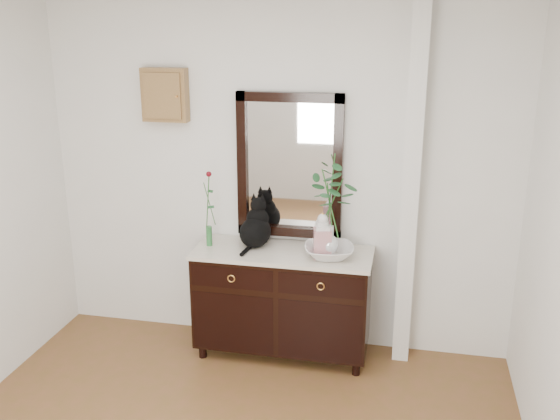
% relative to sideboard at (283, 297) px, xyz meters
% --- Properties ---
extents(wall_back, '(3.60, 0.04, 2.70)m').
position_rel_sideboard_xyz_m(wall_back, '(-0.10, 0.25, 0.88)').
color(wall_back, silver).
rests_on(wall_back, ground).
extents(pilaster, '(0.12, 0.20, 2.70)m').
position_rel_sideboard_xyz_m(pilaster, '(0.90, 0.17, 0.88)').
color(pilaster, silver).
rests_on(pilaster, ground).
extents(sideboard, '(1.33, 0.52, 0.82)m').
position_rel_sideboard_xyz_m(sideboard, '(0.00, 0.00, 0.00)').
color(sideboard, black).
rests_on(sideboard, ground).
extents(wall_mirror, '(0.80, 0.06, 1.10)m').
position_rel_sideboard_xyz_m(wall_mirror, '(-0.00, 0.24, 0.97)').
color(wall_mirror, black).
rests_on(wall_mirror, wall_back).
extents(key_cabinet, '(0.35, 0.10, 0.40)m').
position_rel_sideboard_xyz_m(key_cabinet, '(-0.95, 0.21, 1.48)').
color(key_cabinet, brown).
rests_on(key_cabinet, wall_back).
extents(cat, '(0.29, 0.35, 0.37)m').
position_rel_sideboard_xyz_m(cat, '(-0.23, 0.06, 0.56)').
color(cat, black).
rests_on(cat, sideboard).
extents(lotus_bowl, '(0.42, 0.42, 0.09)m').
position_rel_sideboard_xyz_m(lotus_bowl, '(0.35, -0.05, 0.42)').
color(lotus_bowl, silver).
rests_on(lotus_bowl, sideboard).
extents(vase_branches, '(0.42, 0.42, 0.76)m').
position_rel_sideboard_xyz_m(vase_branches, '(0.35, -0.05, 0.78)').
color(vase_branches, silver).
rests_on(vase_branches, lotus_bowl).
extents(bud_vase_rose, '(0.08, 0.08, 0.59)m').
position_rel_sideboard_xyz_m(bud_vase_rose, '(-0.57, -0.00, 0.67)').
color(bud_vase_rose, '#2C6E36').
rests_on(bud_vase_rose, sideboard).
extents(ginger_jar, '(0.15, 0.15, 0.34)m').
position_rel_sideboard_xyz_m(ginger_jar, '(0.30, -0.05, 0.54)').
color(ginger_jar, white).
rests_on(ginger_jar, sideboard).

